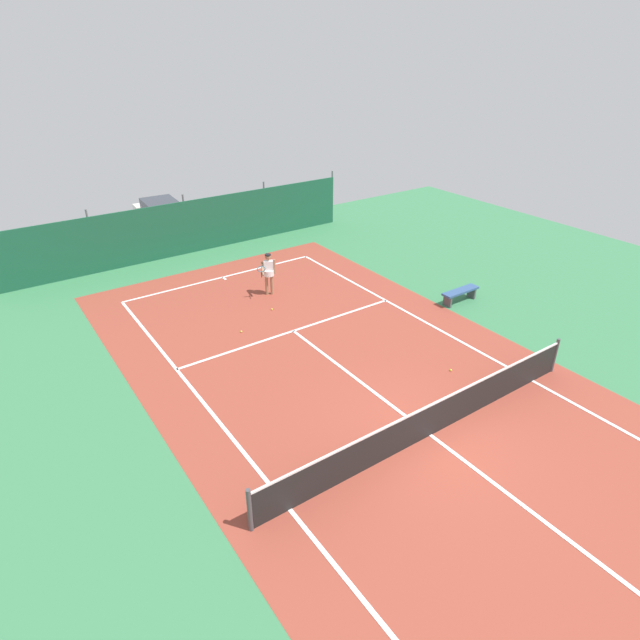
# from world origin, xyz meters

# --- Properties ---
(ground_plane) EXTENTS (36.00, 36.00, 0.00)m
(ground_plane) POSITION_xyz_m (0.00, 0.00, 0.00)
(ground_plane) COLOR #387A4C
(court_surface) EXTENTS (11.02, 26.60, 0.01)m
(court_surface) POSITION_xyz_m (0.00, 0.00, 0.00)
(court_surface) COLOR brown
(court_surface) RESTS_ON ground
(tennis_net) EXTENTS (10.12, 0.10, 1.10)m
(tennis_net) POSITION_xyz_m (0.00, 0.00, 0.51)
(tennis_net) COLOR black
(tennis_net) RESTS_ON ground
(back_fence) EXTENTS (16.30, 0.98, 2.70)m
(back_fence) POSITION_xyz_m (-0.00, 15.85, 0.67)
(back_fence) COLOR #195138
(back_fence) RESTS_ON ground
(tennis_player) EXTENTS (0.85, 0.63, 1.64)m
(tennis_player) POSITION_xyz_m (0.79, 9.38, 0.96)
(tennis_player) COLOR #9E7051
(tennis_player) RESTS_ON ground
(tennis_ball_near_player) EXTENTS (0.07, 0.07, 0.07)m
(tennis_ball_near_player) POSITION_xyz_m (-1.48, 7.32, 0.03)
(tennis_ball_near_player) COLOR #CCDB33
(tennis_ball_near_player) RESTS_ON ground
(tennis_ball_midcourt) EXTENTS (0.07, 0.07, 0.07)m
(tennis_ball_midcourt) POSITION_xyz_m (0.19, 8.17, 0.03)
(tennis_ball_midcourt) COLOR #CCDB33
(tennis_ball_midcourt) RESTS_ON ground
(tennis_ball_by_sideline) EXTENTS (0.07, 0.07, 0.07)m
(tennis_ball_by_sideline) POSITION_xyz_m (2.56, 1.69, 0.03)
(tennis_ball_by_sideline) COLOR #CCDB33
(tennis_ball_by_sideline) RESTS_ON ground
(parked_car) EXTENTS (2.21, 4.30, 1.68)m
(parked_car) POSITION_xyz_m (-0.00, 18.78, 0.84)
(parked_car) COLOR silver
(parked_car) RESTS_ON ground
(courtside_bench) EXTENTS (1.60, 0.40, 0.49)m
(courtside_bench) POSITION_xyz_m (6.31, 4.76, 0.37)
(courtside_bench) COLOR #335184
(courtside_bench) RESTS_ON ground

